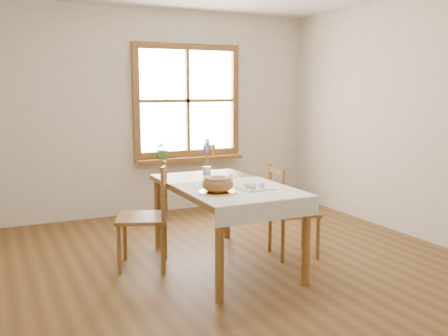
% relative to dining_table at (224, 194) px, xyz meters
% --- Properties ---
extents(ground, '(5.00, 5.00, 0.00)m').
position_rel_dining_table_xyz_m(ground, '(0.00, -0.30, -0.66)').
color(ground, brown).
rests_on(ground, ground).
extents(room_walls, '(4.60, 5.10, 2.65)m').
position_rel_dining_table_xyz_m(room_walls, '(0.00, -0.30, 1.04)').
color(room_walls, beige).
rests_on(room_walls, ground).
extents(window, '(1.46, 0.08, 1.46)m').
position_rel_dining_table_xyz_m(window, '(0.50, 2.17, 0.79)').
color(window, olive).
rests_on(window, ground).
extents(window_sill, '(1.46, 0.20, 0.05)m').
position_rel_dining_table_xyz_m(window_sill, '(0.50, 2.10, 0.03)').
color(window_sill, olive).
rests_on(window_sill, ground).
extents(dining_table, '(0.90, 1.60, 0.75)m').
position_rel_dining_table_xyz_m(dining_table, '(0.00, 0.00, 0.00)').
color(dining_table, olive).
rests_on(dining_table, ground).
extents(table_linen, '(0.91, 0.99, 0.01)m').
position_rel_dining_table_xyz_m(table_linen, '(0.00, -0.30, 0.09)').
color(table_linen, white).
rests_on(table_linen, dining_table).
extents(chair_left, '(0.59, 0.58, 0.95)m').
position_rel_dining_table_xyz_m(chair_left, '(-0.69, 0.26, -0.19)').
color(chair_left, olive).
rests_on(chair_left, ground).
extents(chair_right, '(0.50, 0.49, 0.88)m').
position_rel_dining_table_xyz_m(chair_right, '(0.71, -0.07, -0.22)').
color(chair_right, olive).
rests_on(chair_right, ground).
extents(bread_plate, '(0.32, 0.32, 0.02)m').
position_rel_dining_table_xyz_m(bread_plate, '(-0.23, -0.37, 0.10)').
color(bread_plate, white).
rests_on(bread_plate, table_linen).
extents(bread_loaf, '(0.25, 0.25, 0.14)m').
position_rel_dining_table_xyz_m(bread_loaf, '(-0.23, -0.37, 0.18)').
color(bread_loaf, '#A4773A').
rests_on(bread_loaf, bread_plate).
extents(egg_napkin, '(0.28, 0.24, 0.01)m').
position_rel_dining_table_xyz_m(egg_napkin, '(0.14, -0.34, 0.10)').
color(egg_napkin, white).
rests_on(egg_napkin, table_linen).
extents(eggs, '(0.21, 0.19, 0.05)m').
position_rel_dining_table_xyz_m(eggs, '(0.14, -0.34, 0.13)').
color(eggs, white).
rests_on(eggs, egg_napkin).
extents(salt_shaker, '(0.06, 0.06, 0.08)m').
position_rel_dining_table_xyz_m(salt_shaker, '(-0.04, -0.04, 0.14)').
color(salt_shaker, white).
rests_on(salt_shaker, table_linen).
extents(pepper_shaker, '(0.05, 0.05, 0.08)m').
position_rel_dining_table_xyz_m(pepper_shaker, '(0.07, 0.01, 0.14)').
color(pepper_shaker, white).
rests_on(pepper_shaker, table_linen).
extents(flower_vase, '(0.10, 0.10, 0.09)m').
position_rel_dining_table_xyz_m(flower_vase, '(0.03, 0.46, 0.13)').
color(flower_vase, white).
rests_on(flower_vase, dining_table).
extents(lavender_bouquet, '(0.14, 0.14, 0.26)m').
position_rel_dining_table_xyz_m(lavender_bouquet, '(0.03, 0.46, 0.30)').
color(lavender_bouquet, '#785CA3').
rests_on(lavender_bouquet, flower_vase).
extents(potted_plant, '(0.23, 0.26, 0.19)m').
position_rel_dining_table_xyz_m(potted_plant, '(0.13, 2.10, 0.15)').
color(potted_plant, '#387830').
rests_on(potted_plant, window_sill).
extents(amber_bottle, '(0.06, 0.06, 0.16)m').
position_rel_dining_table_xyz_m(amber_bottle, '(0.84, 2.10, 0.13)').
color(amber_bottle, '#AA661F').
rests_on(amber_bottle, window_sill).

